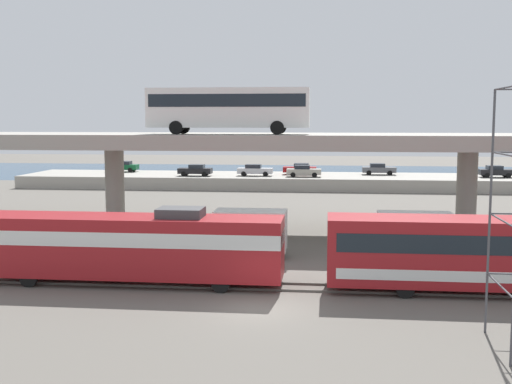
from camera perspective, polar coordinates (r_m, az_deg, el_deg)
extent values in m
plane|color=#605B54|center=(30.31, 0.16, -10.46)|extent=(260.00, 260.00, 0.00)
cube|color=#59544C|center=(33.44, 0.77, -8.73)|extent=(110.00, 0.12, 0.12)
cube|color=#59544C|center=(34.80, 1.00, -8.12)|extent=(110.00, 0.12, 0.12)
cube|color=maroon|center=(35.11, -11.21, -4.73)|extent=(16.51, 3.00, 3.20)
cube|color=silver|center=(35.01, -11.23, -3.81)|extent=(16.51, 3.04, 0.77)
cube|color=black|center=(37.45, -20.88, -2.95)|extent=(2.25, 2.70, 1.02)
cube|color=#3F3F42|center=(34.07, -6.75, -1.84)|extent=(2.40, 1.80, 0.50)
cylinder|color=black|center=(36.12, -19.70, -7.27)|extent=(0.96, 0.18, 0.96)
cylinder|color=black|center=(38.50, -17.94, -6.37)|extent=(0.96, 0.18, 0.96)
cylinder|color=black|center=(33.00, -3.20, -8.19)|extent=(0.96, 0.18, 0.96)
cylinder|color=black|center=(35.58, -2.48, -7.10)|extent=(0.96, 0.18, 0.96)
cylinder|color=black|center=(32.82, 13.21, -8.47)|extent=(0.92, 0.18, 0.92)
cylinder|color=black|center=(35.42, 12.69, -7.35)|extent=(0.92, 0.18, 0.92)
cube|color=#9E998E|center=(48.96, 2.67, 4.58)|extent=(96.00, 10.41, 1.10)
cylinder|color=#9E998E|center=(51.90, -12.51, 0.24)|extent=(1.50, 1.50, 6.67)
cylinder|color=#9E998E|center=(50.25, 18.32, -0.14)|extent=(1.50, 1.50, 6.67)
cube|color=silver|center=(47.70, -2.47, 7.53)|extent=(12.00, 2.55, 2.90)
cube|color=black|center=(47.71, -2.47, 8.16)|extent=(11.52, 2.59, 0.93)
cube|color=black|center=(48.96, -9.44, 7.83)|extent=(0.08, 2.30, 1.74)
cylinder|color=black|center=(47.22, -7.18, 5.74)|extent=(1.00, 0.26, 1.00)
cylinder|color=black|center=(49.58, -6.52, 5.78)|extent=(1.00, 0.26, 1.00)
cylinder|color=black|center=(46.06, 1.91, 5.77)|extent=(1.00, 0.26, 1.00)
cylinder|color=black|center=(48.48, 2.13, 5.80)|extent=(1.00, 0.26, 1.00)
cube|color=#B7B7BC|center=(41.94, 18.78, -4.02)|extent=(2.00, 2.30, 2.00)
cube|color=silver|center=(41.27, 14.03, -3.61)|extent=(4.60, 2.30, 2.60)
cylinder|color=black|center=(43.11, 18.04, -5.07)|extent=(0.88, 0.28, 0.88)
cylinder|color=black|center=(41.02, 18.65, -5.67)|extent=(0.88, 0.28, 0.88)
cylinder|color=black|center=(42.45, 12.43, -5.08)|extent=(0.88, 0.28, 0.88)
cylinder|color=black|center=(40.32, 12.76, -5.70)|extent=(0.88, 0.28, 0.88)
cube|color=silver|center=(41.77, -5.26, -3.75)|extent=(2.00, 2.30, 2.00)
cube|color=silver|center=(41.16, -0.48, -3.45)|extent=(4.60, 2.30, 2.60)
cylinder|color=black|center=(40.85, -5.15, -5.41)|extent=(0.88, 0.28, 0.88)
cylinder|color=black|center=(42.95, -4.57, -4.81)|extent=(0.88, 0.28, 0.88)
cylinder|color=black|center=(40.24, 0.77, -5.56)|extent=(0.88, 0.28, 0.88)
cylinder|color=black|center=(42.37, 1.06, -4.95)|extent=(0.88, 0.28, 0.88)
cylinder|color=#47474C|center=(27.74, 20.20, -1.81)|extent=(0.10, 0.10, 10.04)
cylinder|color=#47474C|center=(26.44, 20.96, -7.78)|extent=(0.07, 3.72, 0.07)
cylinder|color=#47474C|center=(25.96, 21.18, -2.40)|extent=(0.07, 3.72, 0.07)
cylinder|color=#47474C|center=(25.71, 21.41, 3.14)|extent=(0.07, 3.72, 0.07)
cylinder|color=#47474C|center=(25.71, 21.64, 8.73)|extent=(0.07, 3.72, 0.07)
cube|color=#9E998E|center=(84.27, 4.16, 0.98)|extent=(73.99, 11.44, 1.59)
cube|color=#B7B7BC|center=(82.83, -0.08, 1.91)|extent=(4.57, 1.72, 0.70)
cube|color=#1E232B|center=(82.81, -0.23, 2.32)|extent=(2.01, 1.51, 0.48)
cylinder|color=black|center=(83.53, 0.95, 1.71)|extent=(0.64, 0.20, 0.64)
cylinder|color=black|center=(81.91, 0.85, 1.62)|extent=(0.64, 0.20, 0.64)
cylinder|color=black|center=(83.84, -0.98, 1.73)|extent=(0.64, 0.20, 0.64)
cylinder|color=black|center=(82.22, -1.12, 1.64)|extent=(0.64, 0.20, 0.64)
cube|color=black|center=(83.12, -5.47, 1.90)|extent=(4.33, 1.78, 0.70)
cube|color=#1E232B|center=(83.03, -5.33, 2.31)|extent=(1.90, 1.57, 0.48)
cylinder|color=black|center=(82.61, -6.50, 1.62)|extent=(0.64, 0.20, 0.64)
cylinder|color=black|center=(84.26, -6.24, 1.71)|extent=(0.64, 0.20, 0.64)
cylinder|color=black|center=(82.06, -4.67, 1.61)|extent=(0.64, 0.20, 0.64)
cylinder|color=black|center=(83.72, -4.45, 1.70)|extent=(0.64, 0.20, 0.64)
cube|color=maroon|center=(85.14, 3.94, 2.02)|extent=(4.40, 1.88, 0.70)
cube|color=#1E232B|center=(85.08, 4.09, 2.42)|extent=(1.94, 1.65, 0.48)
cylinder|color=black|center=(84.34, 2.98, 1.75)|extent=(0.64, 0.20, 0.64)
cylinder|color=black|center=(86.12, 3.05, 1.85)|extent=(0.64, 0.20, 0.64)
cylinder|color=black|center=(84.23, 4.84, 1.73)|extent=(0.64, 0.20, 0.64)
cylinder|color=black|center=(86.01, 4.87, 1.83)|extent=(0.64, 0.20, 0.64)
cube|color=black|center=(86.17, 20.68, 1.67)|extent=(4.17, 1.85, 0.70)
cube|color=#1E232B|center=(86.07, 20.56, 2.07)|extent=(1.83, 1.63, 0.48)
cylinder|color=black|center=(87.37, 21.35, 1.48)|extent=(0.64, 0.20, 0.64)
cylinder|color=black|center=(85.68, 21.66, 1.38)|extent=(0.64, 0.20, 0.64)
cylinder|color=black|center=(86.74, 19.70, 1.51)|extent=(0.64, 0.20, 0.64)
cylinder|color=black|center=(85.03, 19.98, 1.41)|extent=(0.64, 0.20, 0.64)
cube|color=#515459|center=(86.15, 10.94, 1.97)|extent=(4.40, 1.88, 0.70)
cube|color=#1E232B|center=(86.09, 10.81, 2.37)|extent=(1.93, 1.65, 0.48)
cylinder|color=black|center=(87.19, 11.79, 1.78)|extent=(0.64, 0.20, 0.64)
cylinder|color=black|center=(85.42, 11.90, 1.68)|extent=(0.64, 0.20, 0.64)
cylinder|color=black|center=(86.97, 10.00, 1.80)|extent=(0.64, 0.20, 0.64)
cylinder|color=black|center=(85.19, 10.07, 1.71)|extent=(0.64, 0.20, 0.64)
cube|color=#9E998C|center=(81.66, 4.32, 1.83)|extent=(4.39, 1.80, 0.70)
cube|color=#1E232B|center=(81.62, 4.16, 2.25)|extent=(1.93, 1.58, 0.48)
cylinder|color=black|center=(82.51, 5.28, 1.63)|extent=(0.64, 0.20, 0.64)
cylinder|color=black|center=(80.80, 5.26, 1.52)|extent=(0.64, 0.20, 0.64)
cylinder|color=black|center=(82.60, 3.39, 1.65)|extent=(0.64, 0.20, 0.64)
cylinder|color=black|center=(80.90, 3.33, 1.55)|extent=(0.64, 0.20, 0.64)
cube|color=#0C4C26|center=(91.35, -11.82, 2.20)|extent=(4.21, 1.81, 0.70)
cube|color=#1E232B|center=(91.25, -11.71, 2.57)|extent=(1.85, 1.59, 0.48)
cylinder|color=black|center=(90.98, -12.77, 1.94)|extent=(0.64, 0.20, 0.64)
cylinder|color=black|center=(92.60, -12.42, 2.03)|extent=(0.64, 0.20, 0.64)
cylinder|color=black|center=(90.16, -11.20, 1.94)|extent=(0.64, 0.20, 0.64)
cylinder|color=black|center=(91.80, -10.88, 2.02)|extent=(0.64, 0.20, 0.64)
cube|color=navy|center=(107.24, 4.62, 1.72)|extent=(140.00, 36.00, 0.01)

